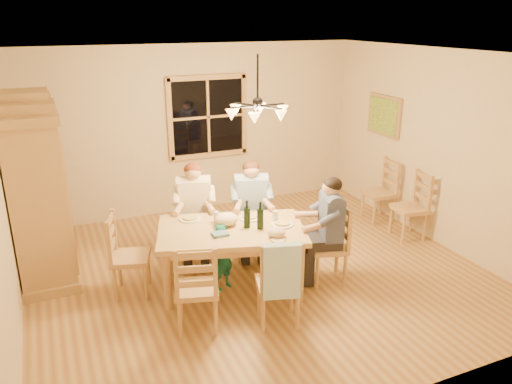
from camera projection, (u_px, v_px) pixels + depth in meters
name	position (u px, v px, depth m)	size (l,w,h in m)	color
floor	(257.00, 272.00, 6.38)	(5.50, 5.50, 0.00)	#956336
ceiling	(258.00, 54.00, 5.47)	(5.50, 5.00, 0.02)	white
wall_back	(196.00, 130.00, 8.09)	(5.50, 0.02, 2.70)	beige
wall_left	(1.00, 204.00, 4.89)	(0.02, 5.00, 2.70)	beige
wall_right	(438.00, 148.00, 6.96)	(0.02, 5.00, 2.70)	beige
window	(208.00, 117.00, 8.06)	(1.30, 0.06, 1.30)	black
painting	(384.00, 116.00, 7.90)	(0.06, 0.78, 0.64)	#9D7544
chandelier	(258.00, 110.00, 5.68)	(0.77, 0.68, 0.71)	black
armoire	(39.00, 195.00, 6.02)	(0.66, 1.40, 2.30)	#9D7544
dining_table	(231.00, 236.00, 5.84)	(1.91, 1.47, 0.76)	tan
chair_far_left	(196.00, 237.00, 6.65)	(0.54, 0.53, 0.99)	tan
chair_far_right	(251.00, 234.00, 6.74)	(0.54, 0.53, 0.99)	tan
chair_near_left	(197.00, 302.00, 5.16)	(0.54, 0.53, 0.99)	tan
chair_near_right	(278.00, 296.00, 5.26)	(0.54, 0.53, 0.99)	tan
chair_end_left	(132.00, 269.00, 5.82)	(0.53, 0.54, 0.99)	tan
chair_end_right	(328.00, 258.00, 6.09)	(0.53, 0.54, 0.99)	tan
adult_woman	(194.00, 200.00, 6.47)	(0.48, 0.51, 0.87)	beige
adult_plaid_man	(251.00, 197.00, 6.56)	(0.48, 0.51, 0.87)	#305386
adult_slate_man	(330.00, 217.00, 5.92)	(0.51, 0.48, 0.87)	#444C6D
towel	(281.00, 271.00, 4.95)	(0.38, 0.10, 0.58)	#A0C5D8
wine_bottle_a	(247.00, 214.00, 5.78)	(0.08, 0.08, 0.33)	black
wine_bottle_b	(260.00, 215.00, 5.74)	(0.08, 0.08, 0.33)	black
plate_woman	(190.00, 219.00, 6.04)	(0.26, 0.26, 0.02)	white
plate_plaid	(250.00, 218.00, 6.08)	(0.26, 0.26, 0.02)	white
plate_slate	(282.00, 225.00, 5.89)	(0.26, 0.26, 0.02)	white
wine_glass_a	(216.00, 217.00, 5.94)	(0.06, 0.06, 0.14)	silver
wine_glass_b	(275.00, 216.00, 5.96)	(0.06, 0.06, 0.14)	silver
cap	(277.00, 232.00, 5.56)	(0.20, 0.20, 0.11)	tan
napkin	(220.00, 234.00, 5.61)	(0.18, 0.14, 0.03)	slate
cloth_bundle	(226.00, 219.00, 5.86)	(0.28, 0.22, 0.15)	beige
child	(223.00, 257.00, 5.88)	(0.30, 0.20, 0.82)	#176B5C
chair_spare_front	(408.00, 218.00, 7.28)	(0.48, 0.50, 0.99)	tan
chair_spare_back	(378.00, 202.00, 7.90)	(0.46, 0.48, 0.99)	tan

